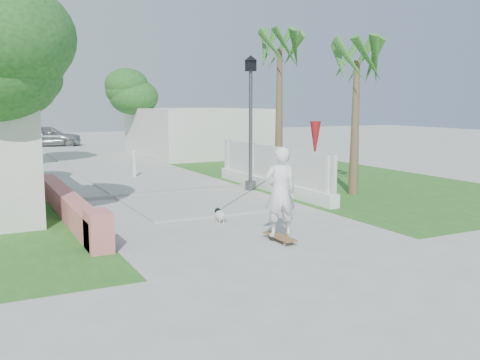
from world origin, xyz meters
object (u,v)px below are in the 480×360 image
street_lamp (251,117)px  parked_car (48,136)px  patio_umbrella (315,140)px  skateboarder (268,194)px  bollard (134,163)px  dog (220,215)px

street_lamp → parked_car: street_lamp is taller
parked_car → patio_umbrella: bearing=-155.0°
patio_umbrella → skateboarder: patio_umbrella is taller
bollard → skateboarder: size_ratio=0.38×
dog → street_lamp: bearing=57.6°
bollard → dog: 8.60m
street_lamp → skateboarder: bearing=-114.8°
street_lamp → dog: street_lamp is taller
bollard → parked_car: 17.35m
bollard → skateboarder: 10.44m
street_lamp → bollard: 5.56m
skateboarder → street_lamp: bearing=-104.0°
patio_umbrella → parked_car: patio_umbrella is taller
bollard → patio_umbrella: 7.25m
patio_umbrella → skateboarder: 6.81m
bollard → parked_car: parked_car is taller
patio_umbrella → skateboarder: size_ratio=0.81×
street_lamp → patio_umbrella: 2.27m
skateboarder → parked_car: size_ratio=0.67×
patio_umbrella → skateboarder: (-4.64, -4.93, -0.71)m
bollard → dog: bearing=-92.1°
street_lamp → parked_car: bearing=99.6°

